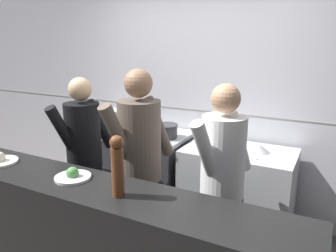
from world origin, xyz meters
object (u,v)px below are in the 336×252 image
(braising_pot, at_px, (166,131))
(plated_dish_appetiser, at_px, (73,176))
(chef_head_cook, at_px, (84,153))
(chef_line, at_px, (222,178))
(oven_range, at_px, (140,170))
(chef_sous, at_px, (140,161))
(stock_pot, at_px, (114,118))
(pepper_mill, at_px, (117,165))
(sauce_pot, at_px, (140,122))
(mixing_bowl_steel, at_px, (259,148))
(chefs_knife, at_px, (237,152))

(braising_pot, xyz_separation_m, plated_dish_appetiser, (0.04, -1.43, 0.04))
(chef_head_cook, relative_size, chef_line, 0.98)
(oven_range, xyz_separation_m, chef_sous, (0.55, -0.85, 0.49))
(stock_pot, distance_m, pepper_mill, 1.98)
(sauce_pot, relative_size, chef_sous, 0.18)
(sauce_pot, height_order, pepper_mill, pepper_mill)
(oven_range, bearing_deg, mixing_bowl_steel, 1.23)
(oven_range, relative_size, pepper_mill, 2.99)
(sauce_pot, distance_m, chef_line, 1.45)
(sauce_pot, bearing_deg, plated_dish_appetiser, -74.97)
(braising_pot, xyz_separation_m, chef_sous, (0.18, -0.80, -0.04))
(oven_range, bearing_deg, stock_pot, 175.87)
(sauce_pot, height_order, chef_head_cook, chef_head_cook)
(plated_dish_appetiser, xyz_separation_m, chef_line, (0.82, 0.71, -0.13))
(stock_pot, xyz_separation_m, chef_sous, (0.92, -0.88, -0.08))
(mixing_bowl_steel, height_order, plated_dish_appetiser, plated_dish_appetiser)
(braising_pot, xyz_separation_m, mixing_bowl_steel, (0.96, 0.08, -0.07))
(oven_range, xyz_separation_m, chef_head_cook, (-0.12, -0.77, 0.43))
(chef_head_cook, xyz_separation_m, chef_line, (1.35, 0.00, 0.01))
(sauce_pot, distance_m, chef_sous, 1.02)
(plated_dish_appetiser, height_order, chef_sous, chef_sous)
(chef_sous, distance_m, chef_line, 0.68)
(chef_sous, bearing_deg, sauce_pot, 139.52)
(braising_pot, relative_size, pepper_mill, 0.66)
(oven_range, xyz_separation_m, stock_pot, (-0.36, 0.03, 0.57))
(stock_pot, distance_m, chefs_knife, 1.52)
(mixing_bowl_steel, bearing_deg, oven_range, -178.77)
(stock_pot, xyz_separation_m, chef_head_cook, (0.24, -0.80, -0.14))
(stock_pot, distance_m, chef_sous, 1.27)
(plated_dish_appetiser, distance_m, chef_sous, 0.64)
(mixing_bowl_steel, bearing_deg, plated_dish_appetiser, -121.37)
(mixing_bowl_steel, height_order, pepper_mill, pepper_mill)
(chef_line, bearing_deg, pepper_mill, -98.42)
(sauce_pot, relative_size, chefs_knife, 0.82)
(braising_pot, height_order, chefs_knife, braising_pot)
(mixing_bowl_steel, xyz_separation_m, chef_line, (-0.10, -0.80, -0.02))
(chef_head_cook, bearing_deg, sauce_pot, 96.11)
(stock_pot, height_order, braising_pot, stock_pot)
(oven_range, relative_size, mixing_bowl_steel, 5.49)
(sauce_pot, distance_m, plated_dish_appetiser, 1.54)
(stock_pot, bearing_deg, chef_sous, -43.84)
(sauce_pot, xyz_separation_m, chef_head_cook, (-0.13, -0.78, -0.14))
(sauce_pot, bearing_deg, chef_sous, -58.09)
(chef_head_cook, distance_m, chef_sous, 0.68)
(mixing_bowl_steel, bearing_deg, stock_pot, -179.92)
(pepper_mill, bearing_deg, chef_line, 62.89)
(sauce_pot, height_order, plated_dish_appetiser, sauce_pot)
(sauce_pot, xyz_separation_m, pepper_mill, (0.82, -1.55, 0.18))
(sauce_pot, height_order, chefs_knife, sauce_pot)
(plated_dish_appetiser, bearing_deg, chef_line, 40.92)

